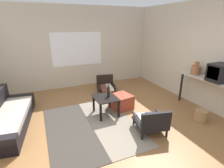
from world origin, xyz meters
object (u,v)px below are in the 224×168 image
Objects in this scene: wicker_basket at (201,116)px; armchair_striped_foreground at (151,121)px; coffee_table at (106,101)px; console_shelf at (210,83)px; couch at (6,118)px; glass_bottle at (108,92)px; armchair_by_window at (106,86)px; ottoman_orange at (121,101)px; crt_television at (220,73)px; clay_vase at (196,69)px.

armchair_striped_foreground is at bearing 176.76° from wicker_basket.
coffee_table is 0.34× the size of console_shelf.
couch is 2.29m from glass_bottle.
console_shelf is at bearing -52.43° from armchair_by_window.
ottoman_orange is 0.58m from glass_bottle.
couch is 4.74m from crt_television.
coffee_table is 2.63m from crt_television.
ottoman_orange is at bearing 148.32° from console_shelf.
couch is at bearing 176.21° from ottoman_orange.
clay_vase reaches higher than couch.
ottoman_orange is (2.65, -0.18, -0.03)m from couch.
glass_bottle is (0.09, 0.03, 0.21)m from coffee_table.
crt_television is (4.42, -1.46, 0.88)m from couch.
couch is 2.18m from coffee_table.
clay_vase is 1.18× the size of wicker_basket.
armchair_by_window is 2.65m from clay_vase.
wicker_basket is (4.03, -1.49, -0.08)m from couch.
console_shelf reaches higher than coffee_table.
crt_television is at bearing -26.28° from coffee_table.
armchair_by_window is 2.41m from armchair_striped_foreground.
coffee_table is at bearing 117.62° from armchair_striped_foreground.
console_shelf is at bearing -31.68° from ottoman_orange.
coffee_table reaches higher than wicker_basket.
crt_television is 2.52m from glass_bottle.
coffee_table is at bearing -111.74° from armchair_by_window.
armchair_by_window is 1.42m from glass_bottle.
console_shelf is (4.42, -1.27, 0.58)m from couch.
clay_vase is (1.74, -1.83, 0.80)m from armchair_by_window.
glass_bottle reaches higher than couch.
clay_vase is at bearing 18.80° from armchair_striped_foreground.
armchair_by_window is at bearing 68.26° from coffee_table.
crt_television is (1.71, -0.04, 0.84)m from armchair_striped_foreground.
console_shelf is (1.77, -1.09, 0.62)m from ottoman_orange.
armchair_striped_foreground is 1.60× the size of crt_television.
ottoman_orange is 1.10× the size of crt_television.
clay_vase is at bearing -13.57° from glass_bottle.
armchair_by_window is 2.31× the size of clay_vase.
clay_vase is at bearing 89.71° from crt_television.
armchair_by_window is 1.61× the size of crt_television.
glass_bottle is (-2.18, 1.15, -0.53)m from crt_television.
armchair_striped_foreground is at bearing -87.11° from ottoman_orange.
ottoman_orange is 2.07m from clay_vase.
armchair_striped_foreground is at bearing 178.51° from crt_television.
armchair_striped_foreground is 1.46× the size of ottoman_orange.
armchair_striped_foreground is at bearing -161.20° from clay_vase.
crt_television is (1.74, -2.45, 0.87)m from armchair_by_window.
glass_bottle is at bearing 166.43° from clay_vase.
couch is 3.06m from armchair_striped_foreground.
armchair_striped_foreground is 1.33m from wicker_basket.
glass_bottle is at bearing -162.08° from ottoman_orange.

